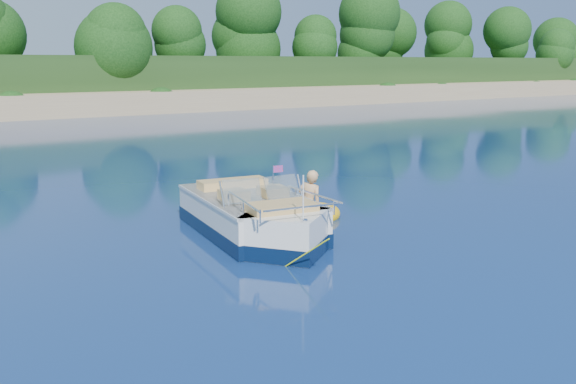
% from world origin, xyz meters
% --- Properties ---
extents(ground, '(160.00, 160.00, 0.00)m').
position_xyz_m(ground, '(0.00, 0.00, 0.00)').
color(ground, '#0A1A48').
rests_on(ground, ground).
extents(treeline, '(150.00, 7.12, 8.19)m').
position_xyz_m(treeline, '(0.04, 41.01, 5.55)').
color(treeline, black).
rests_on(treeline, ground).
extents(motorboat, '(2.45, 5.48, 1.83)m').
position_xyz_m(motorboat, '(-2.30, 3.30, 0.35)').
color(motorboat, silver).
rests_on(motorboat, ground).
extents(tow_tube, '(1.29, 1.29, 0.33)m').
position_xyz_m(tow_tube, '(-0.31, 4.06, 0.09)').
color(tow_tube, '#FFB50A').
rests_on(tow_tube, ground).
extents(boy, '(0.77, 0.92, 1.67)m').
position_xyz_m(boy, '(-0.41, 4.14, 0.00)').
color(boy, tan).
rests_on(boy, ground).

